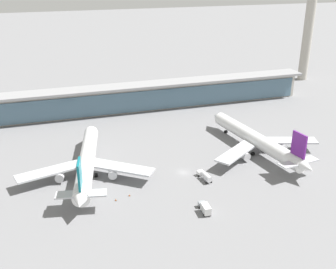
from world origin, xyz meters
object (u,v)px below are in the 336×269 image
object	(u,v)px
service_truck_near_nose_white	(205,176)
service_truck_under_wing_grey	(205,208)
service_truck_mid_apron_blue	(278,145)
safety_cone_bravo	(129,195)
airliner_centre_stand	(258,140)
control_tower	(310,17)
safety_cone_alpha	(116,200)
airliner_left_stand	(87,162)
service_truck_by_tail_red	(251,139)

from	to	relation	value
service_truck_near_nose_white	service_truck_under_wing_grey	world-z (taller)	service_truck_under_wing_grey
service_truck_mid_apron_blue	safety_cone_bravo	world-z (taller)	service_truck_mid_apron_blue
airliner_centre_stand	control_tower	bearing A→B (deg)	47.42
service_truck_under_wing_grey	safety_cone_alpha	size ratio (longest dim) A/B	10.61
safety_cone_alpha	safety_cone_bravo	bearing A→B (deg)	16.83
service_truck_near_nose_white	service_truck_mid_apron_blue	distance (m)	46.22
service_truck_near_nose_white	service_truck_under_wing_grey	xyz separation A→B (m)	(-8.25, -20.16, -0.02)
service_truck_near_nose_white	airliner_left_stand	bearing A→B (deg)	157.93
service_truck_under_wing_grey	control_tower	distance (m)	188.98
service_truck_by_tail_red	service_truck_under_wing_grey	bearing A→B (deg)	-131.70
service_truck_near_nose_white	service_truck_by_tail_red	size ratio (longest dim) A/B	2.66
service_truck_under_wing_grey	service_truck_by_tail_red	distance (m)	63.47
airliner_centre_stand	safety_cone_bravo	bearing A→B (deg)	-162.98
airliner_centre_stand	safety_cone_bravo	xyz separation A→B (m)	(-60.14, -18.41, -5.29)
service_truck_mid_apron_blue	control_tower	distance (m)	129.07
service_truck_by_tail_red	airliner_left_stand	bearing A→B (deg)	-172.24
control_tower	safety_cone_alpha	world-z (taller)	control_tower
airliner_left_stand	safety_cone_alpha	distance (m)	22.95
airliner_centre_stand	service_truck_by_tail_red	distance (m)	13.02
airliner_centre_stand	control_tower	distance (m)	136.99
service_truck_under_wing_grey	service_truck_by_tail_red	bearing A→B (deg)	48.30
airliner_left_stand	airliner_centre_stand	world-z (taller)	same
airliner_centre_stand	airliner_left_stand	bearing A→B (deg)	178.98
airliner_left_stand	safety_cone_bravo	xyz separation A→B (m)	(11.99, -19.70, -5.29)
service_truck_mid_apron_blue	safety_cone_alpha	size ratio (longest dim) A/B	8.43
service_truck_mid_apron_blue	safety_cone_bravo	bearing A→B (deg)	-163.92
service_truck_mid_apron_blue	service_truck_under_wing_grey	bearing A→B (deg)	-143.07
airliner_left_stand	service_truck_mid_apron_blue	xyz separation A→B (m)	(84.25, 1.12, -4.80)
airliner_left_stand	service_truck_mid_apron_blue	bearing A→B (deg)	0.76
control_tower	service_truck_by_tail_red	bearing A→B (deg)	-135.07
airliner_left_stand	service_truck_by_tail_red	xyz separation A→B (m)	(75.66, 10.31, -4.74)
service_truck_near_nose_white	service_truck_mid_apron_blue	world-z (taller)	service_truck_near_nose_white
airliner_left_stand	airliner_centre_stand	size ratio (longest dim) A/B	1.00
airliner_left_stand	service_truck_by_tail_red	world-z (taller)	airliner_left_stand
airliner_centre_stand	service_truck_mid_apron_blue	distance (m)	13.25
airliner_left_stand	airliner_centre_stand	distance (m)	72.15
service_truck_mid_apron_blue	service_truck_by_tail_red	xyz separation A→B (m)	(-8.59, 9.19, 0.07)
airliner_left_stand	service_truck_near_nose_white	world-z (taller)	airliner_left_stand
control_tower	airliner_centre_stand	bearing A→B (deg)	-132.58
service_truck_under_wing_grey	service_truck_mid_apron_blue	distance (m)	63.57
safety_cone_bravo	service_truck_under_wing_grey	bearing A→B (deg)	-39.01
service_truck_near_nose_white	safety_cone_bravo	size ratio (longest dim) A/B	12.56
airliner_left_stand	safety_cone_alpha	xyz separation A→B (m)	(6.85, -21.25, -5.29)
service_truck_near_nose_white	service_truck_under_wing_grey	bearing A→B (deg)	-112.27
service_truck_under_wing_grey	safety_cone_bravo	size ratio (longest dim) A/B	10.61
service_truck_near_nose_white	safety_cone_alpha	distance (m)	35.14
airliner_centre_stand	control_tower	world-z (taller)	control_tower
service_truck_near_nose_white	control_tower	bearing A→B (deg)	43.29
service_truck_by_tail_red	airliner_centre_stand	bearing A→B (deg)	-106.90
airliner_left_stand	safety_cone_alpha	size ratio (longest dim) A/B	95.04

